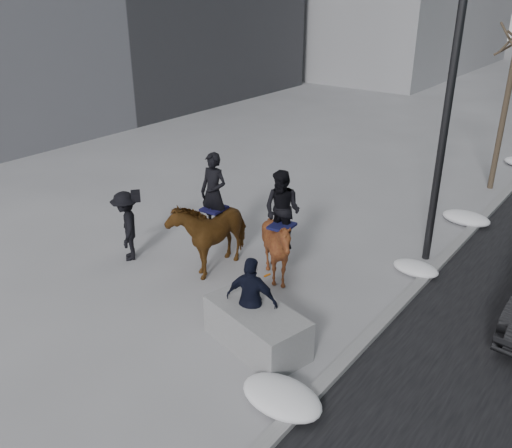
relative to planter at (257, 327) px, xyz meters
The scene contains 10 objects.
ground 1.58m from the planter, 156.77° to the left, with size 120.00×120.00×0.00m, color gray.
curb 10.73m from the planter, 81.43° to the left, with size 0.25×90.00×0.12m, color gray.
planter is the anchor object (origin of this frame).
tree_near 11.77m from the planter, 85.03° to the left, with size 1.20×1.20×5.65m, color #352A1F, non-canonical shape.
mounted_left 3.44m from the planter, 146.12° to the left, with size 1.13×2.22×2.78m.
mounted_right 2.54m from the planter, 116.03° to the left, with size 1.54×1.70×2.63m.
feeder 0.52m from the planter, 152.28° to the left, with size 1.10×0.98×1.75m.
camera_crew 4.77m from the planter, 169.43° to the left, with size 1.29×1.23×1.75m.
lamppost 7.07m from the planter, 77.14° to the left, with size 0.25×1.66×9.09m.
snow_piles 6.35m from the planter, 78.21° to the left, with size 1.44×16.39×0.36m.
Camera 1 is at (6.53, -7.28, 6.37)m, focal length 38.00 mm.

